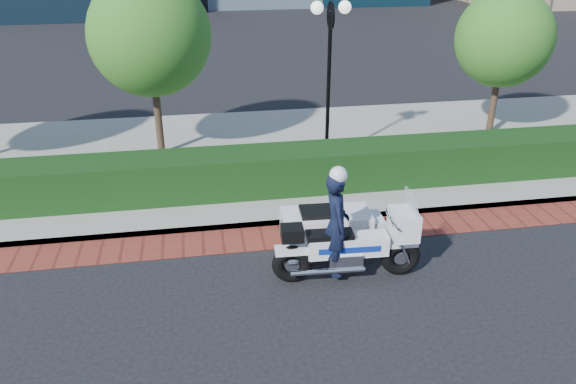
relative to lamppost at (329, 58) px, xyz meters
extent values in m
plane|color=black|center=(-1.00, -5.20, -2.96)|extent=(120.00, 120.00, 0.00)
cube|color=maroon|center=(-1.00, -3.70, -2.95)|extent=(60.00, 1.00, 0.01)
cube|color=gray|center=(-1.00, 0.80, -2.88)|extent=(60.00, 8.00, 0.15)
cube|color=black|center=(-1.00, -1.60, -2.31)|extent=(18.00, 1.20, 1.00)
cylinder|color=black|center=(0.00, 0.00, -2.66)|extent=(0.30, 0.30, 0.30)
cylinder|color=black|center=(0.00, 0.00, -0.81)|extent=(0.10, 0.10, 3.70)
cylinder|color=black|center=(0.00, 0.00, 1.04)|extent=(0.04, 0.70, 0.70)
sphere|color=white|center=(-0.35, 0.00, 1.24)|extent=(0.32, 0.32, 0.32)
sphere|color=white|center=(0.35, 0.00, 1.24)|extent=(0.32, 0.32, 0.32)
cylinder|color=#332319|center=(-4.50, 1.30, -1.72)|extent=(0.20, 0.20, 2.17)
sphere|color=#1D5615|center=(-4.50, 1.30, 0.48)|extent=(3.20, 3.20, 3.20)
cylinder|color=#332319|center=(5.50, 1.30, -1.85)|extent=(0.20, 0.20, 1.92)
sphere|color=#1D5615|center=(5.50, 1.30, 0.10)|extent=(2.80, 2.80, 2.80)
torus|color=black|center=(-1.90, -5.36, -2.58)|extent=(0.77, 0.27, 0.76)
torus|color=black|center=(0.16, -5.46, -2.58)|extent=(0.77, 0.27, 0.76)
cube|color=silver|center=(-0.87, -5.41, -2.25)|extent=(1.51, 0.44, 0.39)
cube|color=silver|center=(-0.93, -5.41, -2.52)|extent=(0.65, 0.49, 0.32)
cube|color=silver|center=(0.16, -5.46, -1.87)|extent=(0.49, 0.65, 0.52)
cube|color=silver|center=(0.27, -5.47, -1.47)|extent=(0.17, 0.58, 0.46)
cube|color=black|center=(-1.22, -5.40, -2.02)|extent=(0.88, 0.39, 0.11)
cube|color=black|center=(-1.90, -5.36, -1.93)|extent=(0.42, 0.39, 0.25)
cube|color=silver|center=(-1.05, -4.43, -2.39)|extent=(1.81, 0.89, 0.63)
cube|color=black|center=(-1.17, -4.42, -2.04)|extent=(0.83, 0.61, 0.09)
torus|color=black|center=(-1.14, -3.87, -2.67)|extent=(0.58, 0.21, 0.57)
imported|color=black|center=(-1.10, -5.40, -1.80)|extent=(0.51, 0.74, 1.98)
sphere|color=white|center=(-1.10, -5.40, -0.83)|extent=(0.32, 0.32, 0.32)
camera|label=1|loc=(-3.44, -13.99, 3.09)|focal=35.00mm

